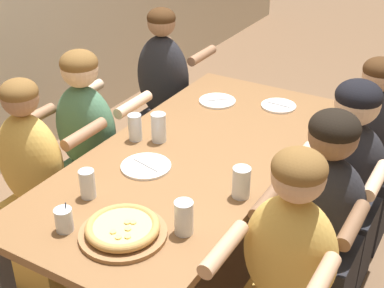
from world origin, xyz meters
name	(u,v)px	position (x,y,z in m)	size (l,w,h in m)	color
ground_plane	(192,272)	(0.00, 0.00, 0.00)	(18.00, 18.00, 0.00)	brown
dining_table	(192,168)	(0.00, 0.00, 0.67)	(1.90, 0.87, 0.75)	brown
pizza_board_main	(123,230)	(-0.67, -0.09, 0.78)	(0.34, 0.34, 0.06)	#996B42
empty_plate_a	(279,106)	(0.70, -0.16, 0.76)	(0.20, 0.20, 0.02)	white
empty_plate_b	(217,101)	(0.58, 0.17, 0.76)	(0.21, 0.21, 0.02)	white
empty_plate_c	(146,166)	(-0.22, 0.12, 0.76)	(0.23, 0.23, 0.02)	white
cocktail_glass_blue	(64,221)	(-0.75, 0.12, 0.80)	(0.07, 0.07, 0.12)	silver
drinking_glass_a	(135,129)	(-0.02, 0.31, 0.81)	(0.07, 0.07, 0.14)	silver
drinking_glass_b	(88,186)	(-0.53, 0.19, 0.81)	(0.07, 0.07, 0.13)	silver
drinking_glass_c	(184,219)	(-0.53, -0.28, 0.81)	(0.07, 0.07, 0.14)	silver
drinking_glass_d	(159,129)	(0.02, 0.21, 0.82)	(0.07, 0.07, 0.15)	silver
drinking_glass_e	(241,182)	(-0.21, -0.36, 0.82)	(0.08, 0.08, 0.14)	silver
diner_near_center	(319,235)	(-0.01, -0.66, 0.53)	(0.51, 0.40, 1.13)	#232328
diner_far_right	(164,107)	(0.76, 0.66, 0.54)	(0.51, 0.40, 1.19)	#232328
diner_far_center	(90,158)	(0.00, 0.66, 0.53)	(0.51, 0.40, 1.16)	#477556
diner_near_midright	(342,195)	(0.35, -0.66, 0.53)	(0.51, 0.40, 1.14)	#232328
diner_near_right	(364,162)	(0.77, -0.66, 0.50)	(0.51, 0.40, 1.11)	#232328
diner_far_midleft	(37,197)	(-0.40, 0.66, 0.51)	(0.51, 0.40, 1.14)	gold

